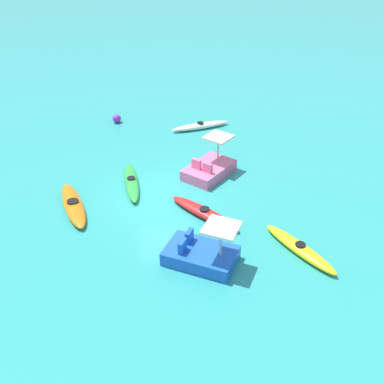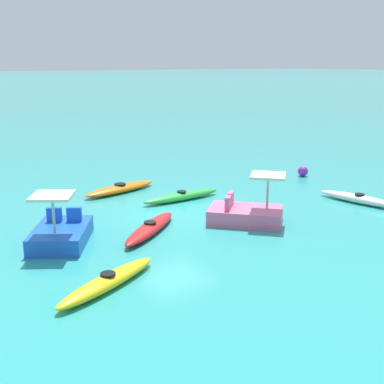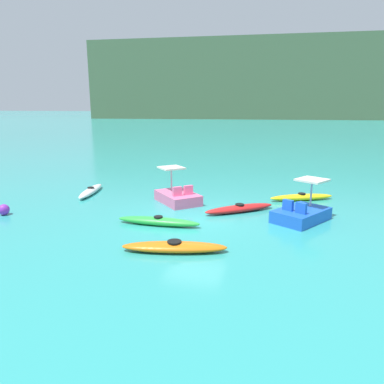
# 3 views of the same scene
# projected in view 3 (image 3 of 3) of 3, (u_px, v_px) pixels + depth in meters

# --- Properties ---
(ground_plane) EXTENTS (600.00, 600.00, 0.00)m
(ground_plane) POSITION_uv_depth(u_px,v_px,m) (195.00, 218.00, 15.49)
(ground_plane) COLOR teal
(headland_cliff) EXTENTS (125.71, 66.86, 27.98)m
(headland_cliff) POSITION_uv_depth(u_px,v_px,m) (254.00, 83.00, 151.44)
(headland_cliff) COLOR #4C6042
(headland_cliff) RESTS_ON ground_plane
(kayak_orange) EXTENTS (3.53, 1.50, 0.37)m
(kayak_orange) POSITION_uv_depth(u_px,v_px,m) (174.00, 247.00, 11.86)
(kayak_orange) COLOR orange
(kayak_orange) RESTS_ON ground_plane
(kayak_white) EXTENTS (1.19, 3.35, 0.37)m
(kayak_white) POSITION_uv_depth(u_px,v_px,m) (91.00, 191.00, 19.71)
(kayak_white) COLOR white
(kayak_white) RESTS_ON ground_plane
(kayak_yellow) EXTENTS (3.26, 1.92, 0.37)m
(kayak_yellow) POSITION_uv_depth(u_px,v_px,m) (302.00, 197.00, 18.35)
(kayak_yellow) COLOR yellow
(kayak_yellow) RESTS_ON ground_plane
(kayak_red) EXTENTS (3.08, 2.59, 0.37)m
(kayak_red) POSITION_uv_depth(u_px,v_px,m) (240.00, 208.00, 16.32)
(kayak_red) COLOR red
(kayak_red) RESTS_ON ground_plane
(kayak_green) EXTENTS (3.42, 0.65, 0.37)m
(kayak_green) POSITION_uv_depth(u_px,v_px,m) (158.00, 221.00, 14.51)
(kayak_green) COLOR green
(kayak_green) RESTS_ON ground_plane
(pedal_boat_blue) EXTENTS (2.54, 2.83, 1.68)m
(pedal_boat_blue) POSITION_uv_depth(u_px,v_px,m) (301.00, 213.00, 15.02)
(pedal_boat_blue) COLOR blue
(pedal_boat_blue) RESTS_ON ground_plane
(pedal_boat_pink) EXTENTS (2.75, 2.77, 1.68)m
(pedal_boat_pink) POSITION_uv_depth(u_px,v_px,m) (178.00, 196.00, 17.87)
(pedal_boat_pink) COLOR pink
(pedal_boat_pink) RESTS_ON ground_plane
(buoy_purple) EXTENTS (0.48, 0.48, 0.48)m
(buoy_purple) POSITION_uv_depth(u_px,v_px,m) (4.00, 210.00, 15.86)
(buoy_purple) COLOR purple
(buoy_purple) RESTS_ON ground_plane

